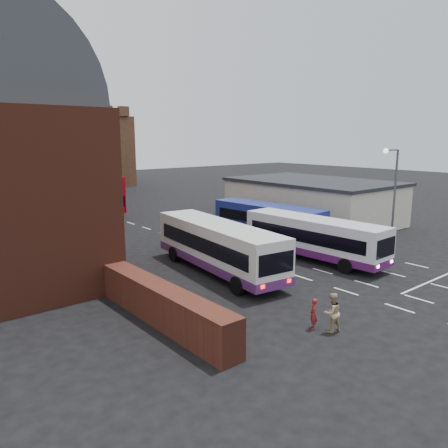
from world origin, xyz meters
TOP-DOWN VIEW (x-y plane):
  - ground at (0.00, 0.00)m, footprint 180.00×180.00m
  - forecourt_wall at (-10.20, 2.00)m, footprint 1.20×10.00m
  - cream_building at (15.00, 14.00)m, footprint 10.40×16.40m
  - brick_terrace at (-6.00, 46.00)m, footprint 22.00×10.00m
  - castle_keep at (6.00, 66.00)m, footprint 22.00×22.00m
  - bus_white_outbound at (-3.29, 6.61)m, footprint 4.00×11.85m
  - bus_white_inbound at (3.78, 4.68)m, footprint 3.09×10.91m
  - bus_blue at (6.00, 11.38)m, footprint 3.31×10.75m
  - bus_red_double at (-0.53, 33.32)m, footprint 3.50×11.11m
  - street_lamp at (8.33, 1.54)m, footprint 1.58×0.38m
  - pedestrian_red at (-5.29, -2.76)m, footprint 0.62×0.60m
  - pedestrian_beige at (-4.88, -3.46)m, footprint 1.01×0.86m

SIDE VIEW (x-z plane):
  - ground at x=0.00m, z-range 0.00..0.00m
  - pedestrian_red at x=-5.29m, z-range 0.00..1.44m
  - forecourt_wall at x=-10.20m, z-range 0.00..1.80m
  - pedestrian_beige at x=-4.88m, z-range 0.00..1.80m
  - bus_blue at x=6.00m, z-range 0.26..3.15m
  - bus_white_inbound at x=3.78m, z-range 0.27..3.21m
  - bus_white_outbound at x=-3.29m, z-range 0.29..3.46m
  - cream_building at x=15.00m, z-range 0.03..4.28m
  - bus_red_double at x=-0.53m, z-range 0.14..4.51m
  - street_lamp at x=8.33m, z-range 0.80..8.58m
  - brick_terrace at x=-6.00m, z-range 0.00..11.00m
  - castle_keep at x=6.00m, z-range 0.00..12.00m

